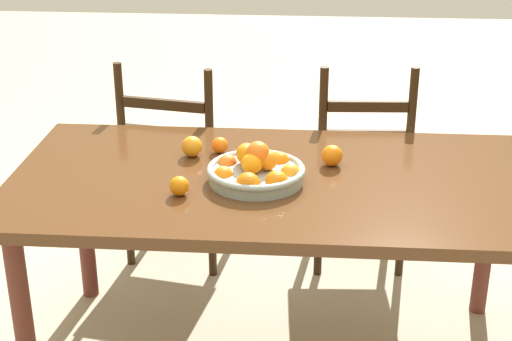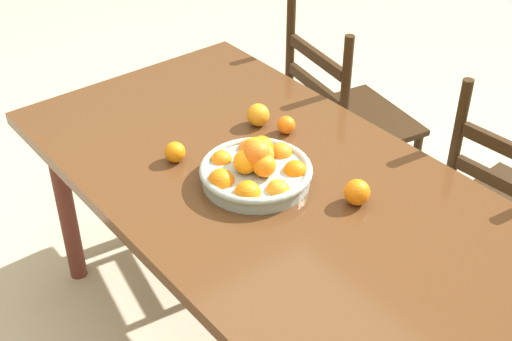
# 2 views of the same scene
# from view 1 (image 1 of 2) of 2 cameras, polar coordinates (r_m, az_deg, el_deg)

# --- Properties ---
(dining_table) EXTENTS (1.86, 0.94, 0.74)m
(dining_table) POSITION_cam_1_polar(r_m,az_deg,el_deg) (2.73, 1.64, -1.88)
(dining_table) COLOR #4F2F18
(dining_table) RESTS_ON ground
(chair_near_window) EXTENTS (0.45, 0.45, 0.96)m
(chair_near_window) POSITION_cam_1_polar(r_m,az_deg,el_deg) (3.51, 7.57, 0.07)
(chair_near_window) COLOR black
(chair_near_window) RESTS_ON ground
(chair_by_cabinet) EXTENTS (0.52, 0.52, 0.95)m
(chair_by_cabinet) POSITION_cam_1_polar(r_m,az_deg,el_deg) (3.55, -5.61, 0.38)
(chair_by_cabinet) COLOR black
(chair_by_cabinet) RESTS_ON ground
(fruit_bowl) EXTENTS (0.34, 0.34, 0.14)m
(fruit_bowl) POSITION_cam_1_polar(r_m,az_deg,el_deg) (2.64, 0.01, 0.04)
(fruit_bowl) COLOR #95A39A
(fruit_bowl) RESTS_ON dining_table
(orange_loose_0) EXTENTS (0.08, 0.08, 0.08)m
(orange_loose_0) POSITION_cam_1_polar(r_m,az_deg,el_deg) (2.79, 5.56, 1.10)
(orange_loose_0) COLOR orange
(orange_loose_0) RESTS_ON dining_table
(orange_loose_1) EXTENTS (0.06, 0.06, 0.06)m
(orange_loose_1) POSITION_cam_1_polar(r_m,az_deg,el_deg) (2.89, -2.65, 1.86)
(orange_loose_1) COLOR orange
(orange_loose_1) RESTS_ON dining_table
(orange_loose_2) EXTENTS (0.06, 0.06, 0.06)m
(orange_loose_2) POSITION_cam_1_polar(r_m,az_deg,el_deg) (2.56, -5.61, -1.13)
(orange_loose_2) COLOR orange
(orange_loose_2) RESTS_ON dining_table
(orange_loose_3) EXTENTS (0.08, 0.08, 0.08)m
(orange_loose_3) POSITION_cam_1_polar(r_m,az_deg,el_deg) (2.86, -4.69, 1.76)
(orange_loose_3) COLOR orange
(orange_loose_3) RESTS_ON dining_table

